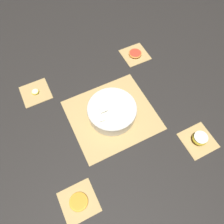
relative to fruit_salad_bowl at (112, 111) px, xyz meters
The scene contains 11 objects.
ground_plane 0.05m from the fruit_salad_bowl, 103.24° to the left, with size 6.00×6.00×0.00m, color black.
bamboo_mat_center 0.04m from the fruit_salad_bowl, 103.24° to the left, with size 0.41×0.38×0.01m.
coaster_mat_near_left 0.43m from the fruit_salad_bowl, 135.11° to the right, with size 0.15×0.15×0.01m.
coaster_mat_near_right 0.43m from the fruit_salad_bowl, 44.92° to the right, with size 0.15×0.15×0.01m.
coaster_mat_far_left 0.43m from the fruit_salad_bowl, 134.98° to the left, with size 0.15×0.15×0.01m.
coaster_mat_far_right 0.43m from the fruit_salad_bowl, 45.04° to the left, with size 0.15×0.15×0.01m.
fruit_salad_bowl is the anchor object (origin of this frame).
apple_half 0.43m from the fruit_salad_bowl, 44.92° to the right, with size 0.07×0.07×0.04m.
orange_slice_whole 0.43m from the fruit_salad_bowl, 135.11° to the right, with size 0.08×0.08×0.01m.
banana_coin_single 0.43m from the fruit_salad_bowl, 134.98° to the left, with size 0.04×0.04×0.01m.
grapefruit_slice 0.43m from the fruit_salad_bowl, 45.04° to the left, with size 0.08×0.08×0.01m.
Camera 1 is at (-0.23, -0.46, 0.97)m, focal length 35.00 mm.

